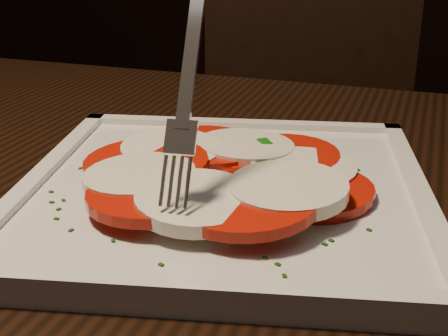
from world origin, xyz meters
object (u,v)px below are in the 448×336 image
Objects in this scene: table at (169,290)px; fork at (195,62)px; chair at (304,152)px; plate at (224,194)px.

fork is at bearing -46.85° from table.
plate is at bearing -94.67° from chair.
table is 7.67× the size of fork.
plate is 0.12m from fork.
fork is (0.01, -0.75, 0.34)m from chair.
fork is (-0.01, -0.03, 0.11)m from plate.
plate is (0.05, -0.01, 0.11)m from table.
plate is at bearing 66.19° from fork.
table is 0.12m from plate.
table is at bearing -99.11° from chair.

